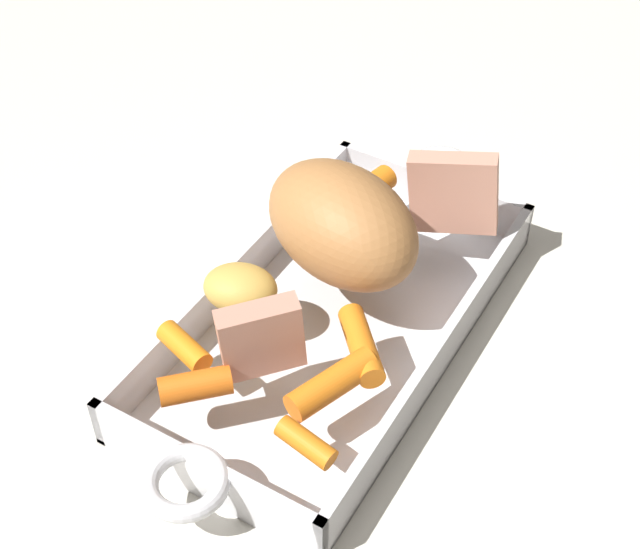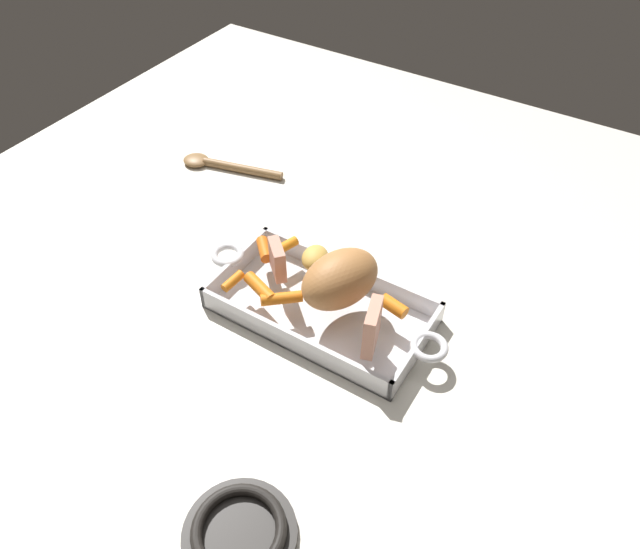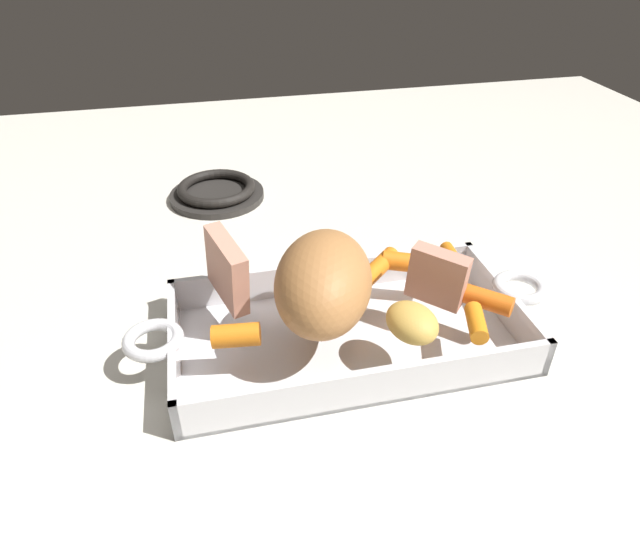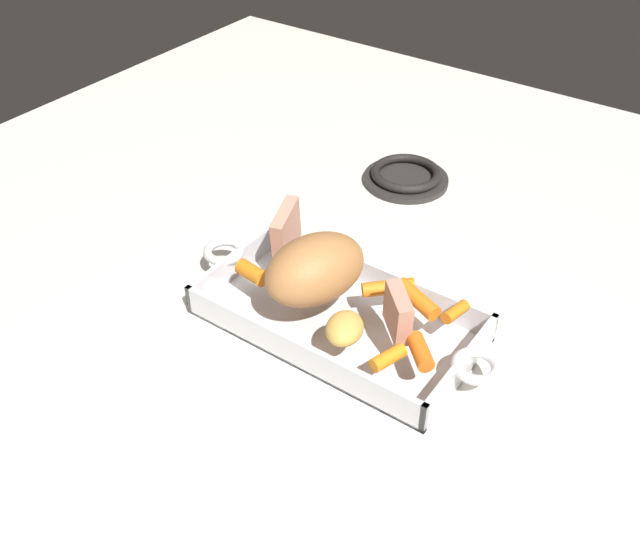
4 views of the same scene
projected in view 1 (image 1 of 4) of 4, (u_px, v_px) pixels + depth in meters
The scene contains 12 objects.
ground_plane at pixel (335, 332), 0.76m from camera, with size 1.80×1.80×0.00m, color silver.
roasting_dish at pixel (335, 321), 0.76m from camera, with size 0.47×0.20×0.05m.
pork_roast at pixel (342, 224), 0.72m from camera, with size 0.14×0.10×0.09m, color #B07440.
roast_slice_thick at pixel (261, 338), 0.66m from camera, with size 0.02×0.06×0.06m, color tan.
roast_slice_thin at pixel (454, 193), 0.77m from camera, with size 0.02×0.07×0.07m, color tan.
baby_carrot_northeast at pixel (184, 347), 0.68m from camera, with size 0.02×0.02×0.05m, color orange.
baby_carrot_northwest at pixel (306, 443), 0.62m from camera, with size 0.02×0.02×0.04m, color orange.
baby_carrot_southeast at pixel (332, 384), 0.65m from camera, with size 0.02×0.02×0.07m, color orange.
baby_carrot_center_left at pixel (195, 386), 0.65m from camera, with size 0.02×0.02×0.05m, color orange.
baby_carrot_southwest at pixel (371, 187), 0.81m from camera, with size 0.02×0.02×0.05m, color orange.
baby_carrot_center_right at pixel (361, 345), 0.68m from camera, with size 0.02×0.02×0.07m, color orange.
potato_golden_large at pixel (240, 288), 0.71m from camera, with size 0.06×0.05×0.03m, color gold.
Camera 1 is at (-0.45, -0.25, 0.56)m, focal length 51.11 mm.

